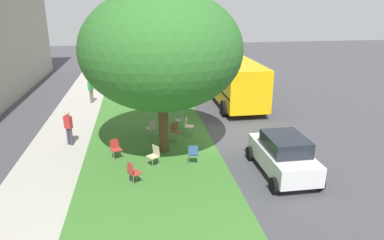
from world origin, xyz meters
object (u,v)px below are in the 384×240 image
Objects in this scene: chair_6 at (133,172)px; chair_4 at (154,154)px; chair_7 at (188,125)px; parked_car at (283,155)px; pedestrian_1 at (69,127)px; pedestrian_0 at (91,89)px; chair_0 at (175,130)px; chair_1 at (180,118)px; chair_2 at (116,147)px; chair_5 at (151,127)px; street_tree at (162,50)px; chair_3 at (193,153)px; school_bus at (228,73)px.

chair_4 is at bearing -31.04° from chair_6.
chair_7 is at bearing -30.16° from chair_6.
chair_7 is at bearing 32.31° from parked_car.
pedestrian_0 is at bearing -1.56° from pedestrian_1.
chair_0 and chair_1 have the same top height.
chair_4 is at bearing 72.93° from parked_car.
chair_2 is 0.52× the size of pedestrian_0.
chair_6 is (-4.71, 0.89, 0.00)m from chair_5.
chair_4 is 3.84m from chair_7.
chair_7 is at bearing -35.81° from street_tree.
chair_3 is 6.26m from pedestrian_1.
chair_0 is 1.00× the size of chair_7.
chair_3 is at bearing -152.74° from pedestrian_0.
school_bus is at bearing -29.87° from chair_4.
chair_7 is 5.76m from parked_car.
chair_5 is 3.93m from pedestrian_1.
chair_4 is 1.68m from chair_6.
chair_2 is at bearing 71.49° from chair_3.
chair_4 is (-0.96, -1.62, 0.00)m from chair_2.
chair_5 is at bearing 139.57° from school_bus.
pedestrian_1 reaches higher than chair_1.
pedestrian_1 is (0.12, 5.06, 0.41)m from chair_0.
chair_6 is at bearing 89.10° from parked_car.
chair_2 is 9.42m from pedestrian_0.
school_bus is at bearing -36.23° from chair_1.
chair_4 is 1.00× the size of chair_5.
chair_1 is 0.52× the size of pedestrian_0.
chair_3 is at bearing 179.70° from chair_1.
chair_7 is at bearing -29.77° from chair_4.
street_tree is 0.68× the size of school_bus.
school_bus reaches higher than chair_6.
street_tree reaches higher than chair_6.
chair_2 is at bearing 136.46° from chair_1.
chair_2 is at bearing 17.48° from chair_6.
pedestrian_0 is at bearing 19.84° from chair_4.
chair_1 and chair_4 have the same top height.
chair_4 is 4.82m from pedestrian_1.
chair_1 is 5.74m from pedestrian_1.
chair_1 is 1.00× the size of chair_2.
chair_5 is 0.08× the size of school_bus.
chair_5 is (3.28, -0.03, 0.00)m from chair_4.
parked_car reaches higher than chair_7.
chair_1 is 0.08× the size of school_bus.
chair_3 and chair_6 have the same top height.
street_tree is 10.35m from pedestrian_0.
chair_2 is 0.08× the size of school_bus.
chair_1 is at bearing -23.31° from chair_6.
chair_3 is at bearing 175.45° from chair_7.
chair_4 is (0.13, 1.63, 0.00)m from chair_3.
pedestrian_1 is (2.85, 3.86, 0.41)m from chair_4.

